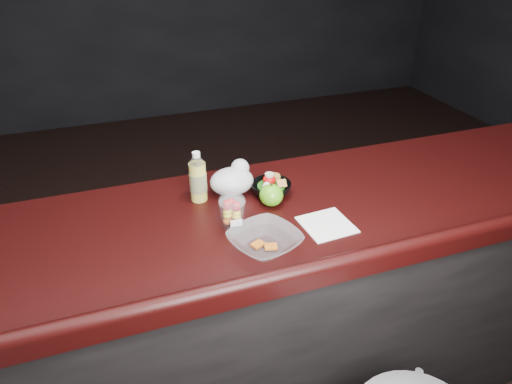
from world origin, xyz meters
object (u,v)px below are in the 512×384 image
lemonade_bottle (198,180)px  snack_bowl (271,188)px  green_apple (271,195)px  takeout_bowl (265,241)px  fruit_cup (232,211)px

lemonade_bottle → snack_bowl: 0.27m
green_apple → takeout_bowl: (-0.11, -0.23, -0.01)m
green_apple → snack_bowl: 0.07m
snack_bowl → takeout_bowl: size_ratio=0.67×
fruit_cup → snack_bowl: 0.25m
snack_bowl → takeout_bowl: 0.33m
green_apple → takeout_bowl: size_ratio=0.33×
lemonade_bottle → takeout_bowl: bearing=-70.2°
lemonade_bottle → snack_bowl: lemonade_bottle is taller
fruit_cup → green_apple: 0.19m
lemonade_bottle → fruit_cup: lemonade_bottle is taller
fruit_cup → takeout_bowl: (0.06, -0.14, -0.04)m
green_apple → lemonade_bottle: bearing=152.8°
lemonade_bottle → green_apple: lemonade_bottle is taller
lemonade_bottle → fruit_cup: 0.22m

